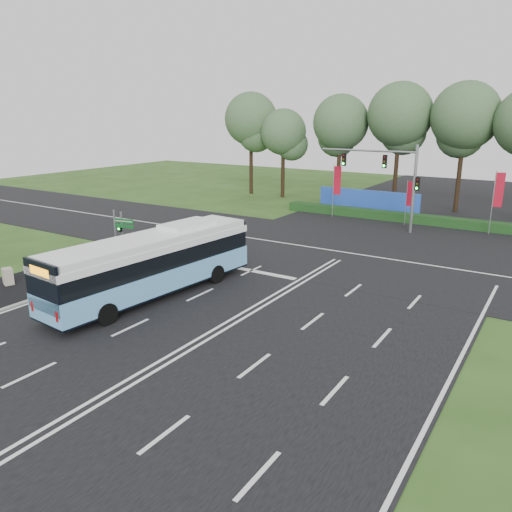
% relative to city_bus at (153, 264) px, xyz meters
% --- Properties ---
extents(ground, '(120.00, 120.00, 0.00)m').
position_rel_city_bus_xyz_m(ground, '(5.28, 1.32, -1.79)').
color(ground, '#2A4918').
rests_on(ground, ground).
extents(road_main, '(20.00, 120.00, 0.04)m').
position_rel_city_bus_xyz_m(road_main, '(5.28, 1.32, -1.77)').
color(road_main, black).
rests_on(road_main, ground).
extents(road_cross, '(120.00, 14.00, 0.05)m').
position_rel_city_bus_xyz_m(road_cross, '(5.28, 13.32, -1.76)').
color(road_cross, black).
rests_on(road_cross, ground).
extents(bike_path, '(5.00, 18.00, 0.06)m').
position_rel_city_bus_xyz_m(bike_path, '(-7.22, -1.68, -1.76)').
color(bike_path, black).
rests_on(bike_path, ground).
extents(kerb_strip, '(0.25, 18.00, 0.12)m').
position_rel_city_bus_xyz_m(kerb_strip, '(-4.82, -1.68, -1.73)').
color(kerb_strip, gray).
rests_on(kerb_strip, ground).
extents(city_bus, '(3.69, 12.53, 3.55)m').
position_rel_city_bus_xyz_m(city_bus, '(0.00, 0.00, 0.00)').
color(city_bus, '#5EA4DA').
rests_on(city_bus, ground).
extents(pedestrian_signal, '(0.28, 0.41, 3.31)m').
position_rel_city_bus_xyz_m(pedestrian_signal, '(-6.04, 3.50, 0.02)').
color(pedestrian_signal, gray).
rests_on(pedestrian_signal, ground).
extents(street_sign, '(1.40, 0.34, 3.64)m').
position_rel_city_bus_xyz_m(street_sign, '(-5.25, 2.62, 0.53)').
color(street_sign, gray).
rests_on(street_sign, ground).
extents(utility_cabinet, '(0.73, 0.68, 0.99)m').
position_rel_city_bus_xyz_m(utility_cabinet, '(-8.15, -3.13, -1.29)').
color(utility_cabinet, '#AB9F8A').
rests_on(utility_cabinet, ground).
extents(banner_flag_left, '(0.71, 0.18, 4.83)m').
position_rel_city_bus_xyz_m(banner_flag_left, '(-0.48, 24.48, 1.35)').
color(banner_flag_left, gray).
rests_on(banner_flag_left, ground).
extents(banner_flag_mid, '(0.57, 0.18, 3.90)m').
position_rel_city_bus_xyz_m(banner_flag_mid, '(6.26, 24.36, 0.78)').
color(banner_flag_mid, gray).
rests_on(banner_flag_mid, ground).
extents(banner_flag_right, '(0.71, 0.30, 5.04)m').
position_rel_city_bus_xyz_m(banner_flag_right, '(12.97, 24.73, 1.48)').
color(banner_flag_right, gray).
rests_on(banner_flag_right, ground).
extents(traffic_light_gantry, '(8.41, 0.28, 7.00)m').
position_rel_city_bus_xyz_m(traffic_light_gantry, '(5.49, 21.82, 2.88)').
color(traffic_light_gantry, gray).
rests_on(traffic_light_gantry, ground).
extents(hedge, '(22.00, 1.20, 0.80)m').
position_rel_city_bus_xyz_m(hedge, '(5.28, 25.82, -1.39)').
color(hedge, '#133413').
rests_on(hedge, ground).
extents(blue_hoarding, '(10.00, 0.30, 2.20)m').
position_rel_city_bus_xyz_m(blue_hoarding, '(1.28, 28.32, -0.69)').
color(blue_hoarding, blue).
rests_on(blue_hoarding, ground).
extents(eucalyptus_row, '(47.35, 7.47, 12.53)m').
position_rel_city_bus_xyz_m(eucalyptus_row, '(5.94, 32.96, 6.89)').
color(eucalyptus_row, black).
rests_on(eucalyptus_row, ground).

